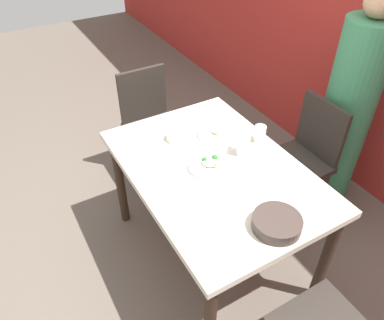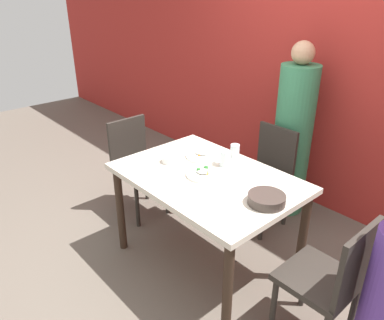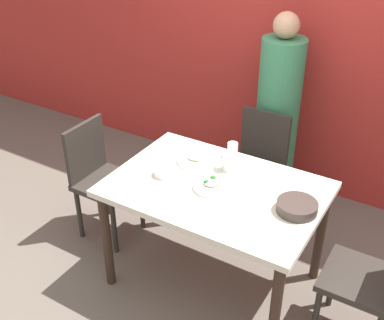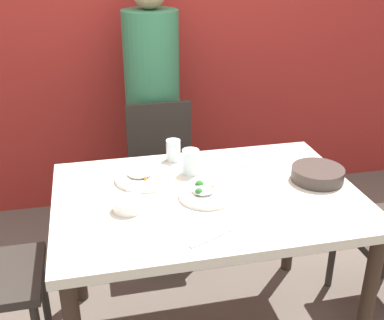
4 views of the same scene
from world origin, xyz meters
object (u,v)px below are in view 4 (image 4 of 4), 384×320
person_adult (153,117)px  bowl_curry (318,174)px  plate_rice_adult (205,194)px  glass_water_tall (173,150)px  chair_adult_spot (163,174)px

person_adult → bowl_curry: 1.24m
bowl_curry → plate_rice_adult: bearing=-175.7°
plate_rice_adult → glass_water_tall: (-0.06, 0.39, 0.04)m
chair_adult_spot → plate_rice_adult: size_ratio=3.85×
person_adult → plate_rice_adult: person_adult is taller
person_adult → plate_rice_adult: 1.14m
person_adult → bowl_curry: bearing=-62.7°
person_adult → glass_water_tall: (-0.01, -0.75, 0.09)m
plate_rice_adult → glass_water_tall: size_ratio=2.25×
person_adult → plate_rice_adult: size_ratio=6.81×
chair_adult_spot → person_adult: (0.00, 0.34, 0.23)m
plate_rice_adult → chair_adult_spot: bearing=93.4°
glass_water_tall → chair_adult_spot: bearing=88.3°
person_adult → glass_water_tall: size_ratio=15.31×
bowl_curry → person_adult: bearing=117.3°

